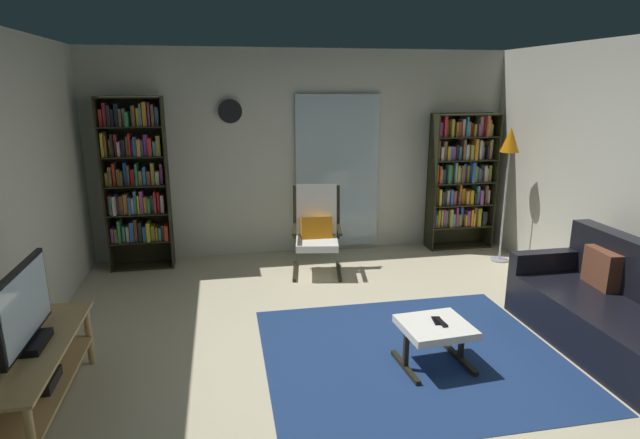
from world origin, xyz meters
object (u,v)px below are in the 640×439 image
object	(u,v)px
tv_stand	(34,371)
floor_lamp_by_shelf	(509,150)
bookshelf_near_tv	(136,179)
bookshelf_near_sofa	(461,177)
lounge_armchair	(317,227)
leather_sofa	(623,316)
tv_remote	(441,322)
television	(25,311)
ottoman	(435,331)
cell_phone	(437,321)
wall_clock	(230,111)

from	to	relation	value
tv_stand	floor_lamp_by_shelf	world-z (taller)	floor_lamp_by_shelf
tv_stand	bookshelf_near_tv	distance (m)	3.05
bookshelf_near_sofa	lounge_armchair	world-z (taller)	bookshelf_near_sofa
leather_sofa	tv_remote	world-z (taller)	leather_sofa
television	bookshelf_near_tv	size ratio (longest dim) A/B	0.40
floor_lamp_by_shelf	bookshelf_near_sofa	bearing A→B (deg)	113.00
lounge_armchair	floor_lamp_by_shelf	world-z (taller)	floor_lamp_by_shelf
tv_stand	bookshelf_near_sofa	bearing A→B (deg)	34.04
tv_stand	tv_remote	bearing A→B (deg)	2.00
tv_stand	floor_lamp_by_shelf	bearing A→B (deg)	26.34
bookshelf_near_sofa	ottoman	bearing A→B (deg)	-118.40
bookshelf_near_tv	floor_lamp_by_shelf	xyz separation A→B (m)	(4.41, -0.62, 0.31)
lounge_armchair	bookshelf_near_sofa	bearing A→B (deg)	15.06
cell_phone	floor_lamp_by_shelf	world-z (taller)	floor_lamp_by_shelf
tv_stand	ottoman	size ratio (longest dim) A/B	2.51
ottoman	wall_clock	size ratio (longest dim) A/B	1.91
ottoman	floor_lamp_by_shelf	size ratio (longest dim) A/B	0.33
tv_remote	floor_lamp_by_shelf	size ratio (longest dim) A/B	0.09
bookshelf_near_sofa	tv_remote	xyz separation A→B (m)	(-1.51, -2.87, -0.59)
tv_stand	wall_clock	xyz separation A→B (m)	(1.41, 3.14, 1.51)
bookshelf_near_tv	floor_lamp_by_shelf	size ratio (longest dim) A/B	1.22
tv_stand	wall_clock	world-z (taller)	wall_clock
bookshelf_near_tv	tv_stand	bearing A→B (deg)	-95.35
wall_clock	leather_sofa	bearing A→B (deg)	-45.58
lounge_armchair	leather_sofa	bearing A→B (deg)	-48.48
wall_clock	tv_stand	bearing A→B (deg)	-114.11
tv_remote	ottoman	bearing A→B (deg)	168.01
television	floor_lamp_by_shelf	xyz separation A→B (m)	(4.68, 2.31, 0.63)
television	ottoman	bearing A→B (deg)	2.06
television	wall_clock	size ratio (longest dim) A/B	2.83
cell_phone	wall_clock	xyz separation A→B (m)	(-1.48, 3.00, 1.48)
leather_sofa	wall_clock	bearing A→B (deg)	134.42
ottoman	bookshelf_near_tv	bearing A→B (deg)	132.31
bookshelf_near_sofa	tv_remote	world-z (taller)	bookshelf_near_sofa
cell_phone	wall_clock	bearing A→B (deg)	125.50
tv_remote	cell_phone	bearing A→B (deg)	107.06
floor_lamp_by_shelf	cell_phone	bearing A→B (deg)	-129.57
bookshelf_near_tv	floor_lamp_by_shelf	world-z (taller)	bookshelf_near_tv
ottoman	wall_clock	bearing A→B (deg)	115.50
bookshelf_near_sofa	wall_clock	world-z (taller)	wall_clock
television	floor_lamp_by_shelf	world-z (taller)	floor_lamp_by_shelf
television	tv_remote	distance (m)	2.93
tv_remote	cell_phone	distance (m)	0.04
bookshelf_near_tv	wall_clock	xyz separation A→B (m)	(1.13, 0.20, 0.76)
floor_lamp_by_shelf	bookshelf_near_tv	bearing A→B (deg)	171.96
bookshelf_near_sofa	lounge_armchair	distance (m)	2.18
wall_clock	lounge_armchair	bearing A→B (deg)	-37.69
tv_remote	wall_clock	distance (m)	3.70
bookshelf_near_tv	lounge_armchair	xyz separation A→B (m)	(2.07, -0.52, -0.56)
tv_stand	bookshelf_near_tv	size ratio (longest dim) A/B	0.68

